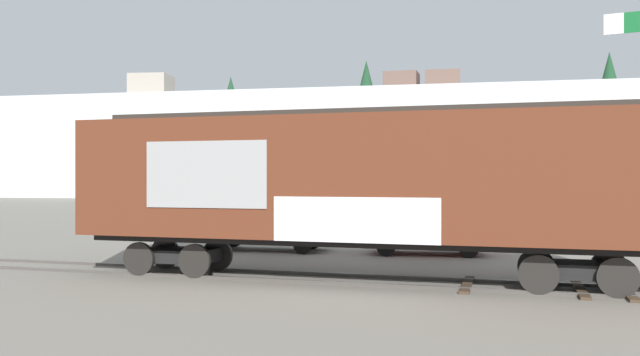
% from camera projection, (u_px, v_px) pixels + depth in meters
% --- Properties ---
extents(ground_plane, '(260.00, 260.00, 0.00)m').
position_uv_depth(ground_plane, '(360.00, 281.00, 17.10)').
color(ground_plane, slate).
extents(track, '(59.94, 6.24, 0.08)m').
position_uv_depth(track, '(389.00, 281.00, 16.89)').
color(track, '#4C4742').
rests_on(track, ground_plane).
extents(freight_car, '(15.52, 3.94, 4.52)m').
position_uv_depth(freight_car, '(360.00, 181.00, 17.10)').
color(freight_car, '#5B2B19').
rests_on(freight_car, ground_plane).
extents(flagpole, '(1.55, 0.52, 9.42)m').
position_uv_depth(flagpole, '(638.00, 93.00, 25.35)').
color(flagpole, silver).
rests_on(flagpole, ground_plane).
extents(hillside, '(139.85, 42.67, 17.76)m').
position_uv_depth(hillside, '(438.00, 150.00, 95.28)').
color(hillside, silver).
rests_on(hillside, ground_plane).
extents(parked_car_white, '(4.68, 1.97, 1.59)m').
position_uv_depth(parked_car_white, '(266.00, 228.00, 24.30)').
color(parked_car_white, silver).
rests_on(parked_car_white, ground_plane).
extents(parked_car_red, '(4.18, 2.17, 1.62)m').
position_uv_depth(parked_car_red, '(426.00, 231.00, 23.10)').
color(parked_car_red, '#B21E1E').
rests_on(parked_car_red, ground_plane).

